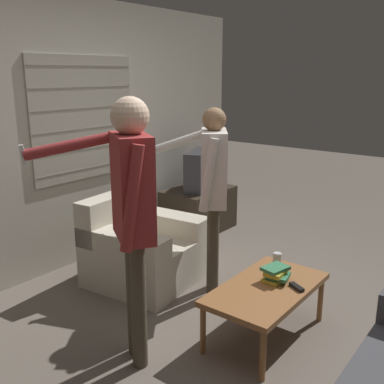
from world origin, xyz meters
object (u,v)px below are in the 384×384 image
at_px(person_right_standing, 212,179).
at_px(soda_can, 277,261).
at_px(coffee_table, 266,291).
at_px(tv, 198,170).
at_px(person_left_standing, 131,201).
at_px(spare_remote, 297,287).
at_px(armchair_beige, 142,248).
at_px(floor_fan, 168,231).
at_px(book_stack, 276,274).

relative_size(person_right_standing, soda_can, 12.67).
xyz_separation_m(coffee_table, person_right_standing, (0.32, 0.71, 0.66)).
relative_size(tv, person_right_standing, 0.41).
bearing_deg(person_left_standing, coffee_table, -92.01).
relative_size(coffee_table, person_left_standing, 0.56).
height_order(tv, spare_remote, tv).
height_order(tv, person_right_standing, person_right_standing).
bearing_deg(armchair_beige, tv, -169.66).
bearing_deg(floor_fan, coffee_table, -116.27).
relative_size(person_right_standing, book_stack, 7.48).
height_order(person_left_standing, spare_remote, person_left_standing).
relative_size(tv, soda_can, 5.19).
height_order(armchair_beige, floor_fan, armchair_beige).
bearing_deg(soda_can, armchair_beige, 98.58).
xyz_separation_m(tv, soda_can, (-1.22, -1.69, -0.29)).
distance_m(coffee_table, person_left_standing, 1.21).
distance_m(person_right_standing, book_stack, 0.93).
xyz_separation_m(book_stack, spare_remote, (-0.02, -0.17, -0.04)).
relative_size(coffee_table, spare_remote, 7.28).
height_order(armchair_beige, spare_remote, armchair_beige).
bearing_deg(spare_remote, person_left_standing, 168.62).
bearing_deg(soda_can, book_stack, -153.81).
distance_m(coffee_table, floor_fan, 1.82).
height_order(soda_can, spare_remote, soda_can).
bearing_deg(book_stack, spare_remote, -97.25).
distance_m(person_right_standing, soda_can, 0.83).
bearing_deg(tv, person_left_standing, 5.19).
relative_size(book_stack, floor_fan, 0.48).
height_order(coffee_table, soda_can, soda_can).
relative_size(person_right_standing, spare_remote, 11.97).
bearing_deg(person_right_standing, floor_fan, 25.35).
xyz_separation_m(person_left_standing, spare_remote, (0.87, -0.73, -0.70)).
bearing_deg(person_right_standing, spare_remote, -140.43).
distance_m(armchair_beige, soda_can, 1.30).
relative_size(armchair_beige, person_right_standing, 0.61).
xyz_separation_m(person_right_standing, floor_fan, (0.49, 0.92, -0.79)).
relative_size(book_stack, spare_remote, 1.60).
bearing_deg(soda_can, tv, 54.23).
bearing_deg(person_right_standing, book_stack, -141.94).
bearing_deg(coffee_table, spare_remote, -61.28).
height_order(person_right_standing, floor_fan, person_right_standing).
bearing_deg(armchair_beige, soda_can, 92.39).
bearing_deg(armchair_beige, spare_remote, 82.70).
distance_m(person_left_standing, soda_can, 1.35).
bearing_deg(coffee_table, book_stack, -3.84).
bearing_deg(person_right_standing, person_left_standing, 151.98).
xyz_separation_m(coffee_table, floor_fan, (0.80, 1.63, -0.13)).
relative_size(soda_can, spare_remote, 0.94).
height_order(coffee_table, floor_fan, floor_fan).
distance_m(book_stack, spare_remote, 0.18).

